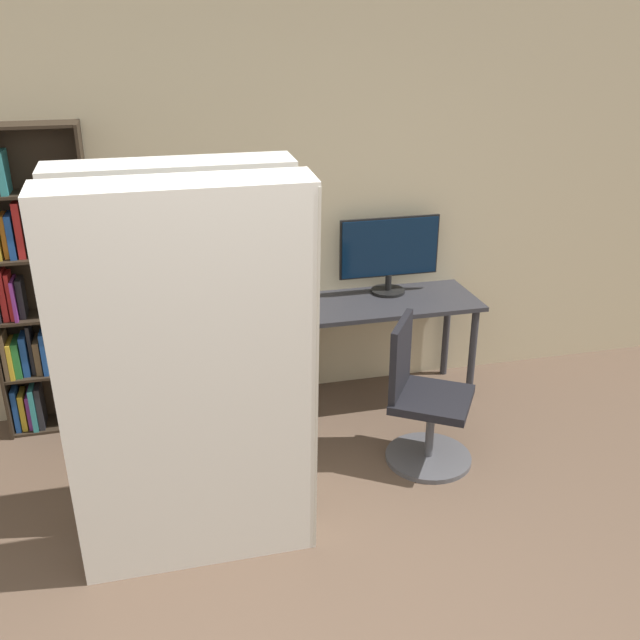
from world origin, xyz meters
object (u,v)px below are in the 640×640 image
object	(u,v)px
monitor	(389,251)
mattress_far	(186,351)
bookshelf	(32,288)
mattress_near	(192,388)
office_chair	(422,407)

from	to	relation	value
monitor	mattress_far	world-z (taller)	mattress_far
bookshelf	mattress_near	bearing A→B (deg)	-60.85
bookshelf	mattress_far	xyz separation A→B (m)	(0.85, -1.13, -0.00)
mattress_far	mattress_near	bearing A→B (deg)	-90.00
monitor	bookshelf	distance (m)	2.30
office_chair	mattress_near	world-z (taller)	mattress_near
mattress_near	mattress_far	world-z (taller)	mattress_near
bookshelf	mattress_far	distance (m)	1.41
bookshelf	mattress_near	world-z (taller)	bookshelf
monitor	office_chair	xyz separation A→B (m)	(-0.09, -0.94, -0.67)
bookshelf	mattress_near	size ratio (longest dim) A/B	1.02
mattress_near	monitor	bearing A→B (deg)	46.02
bookshelf	office_chair	bearing A→B (deg)	-23.69
bookshelf	mattress_near	xyz separation A→B (m)	(0.85, -1.53, -0.00)
office_chair	bookshelf	bearing A→B (deg)	156.31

